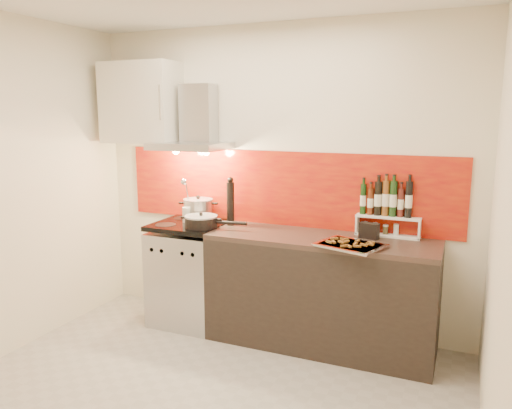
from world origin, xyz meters
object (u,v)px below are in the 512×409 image
at_px(range_stove, 191,274).
at_px(pepper_mill, 230,202).
at_px(counter, 321,291).
at_px(baking_tray, 351,245).
at_px(stock_pot, 198,209).
at_px(saute_pan, 202,221).

xyz_separation_m(range_stove, pepper_mill, (0.35, 0.11, 0.66)).
xyz_separation_m(range_stove, counter, (1.20, 0.00, 0.01)).
relative_size(pepper_mill, baking_tray, 0.78).
bearing_deg(stock_pot, baking_tray, -13.16).
height_order(counter, pepper_mill, pepper_mill).
bearing_deg(counter, stock_pot, 173.43).
relative_size(range_stove, counter, 0.51).
distance_m(range_stove, pepper_mill, 0.76).
bearing_deg(baking_tray, counter, 143.12).
bearing_deg(range_stove, baking_tray, -7.72).
height_order(saute_pan, baking_tray, saute_pan).
bearing_deg(pepper_mill, stock_pot, 175.02).
bearing_deg(range_stove, stock_pot, 84.95).
bearing_deg(counter, baking_tray, -36.88).
xyz_separation_m(stock_pot, saute_pan, (0.17, -0.24, -0.05)).
bearing_deg(range_stove, saute_pan, -28.41).
xyz_separation_m(range_stove, saute_pan, (0.18, -0.10, 0.52)).
distance_m(counter, saute_pan, 1.14).
xyz_separation_m(counter, pepper_mill, (-0.85, 0.11, 0.65)).
bearing_deg(counter, saute_pan, -174.16).
bearing_deg(pepper_mill, baking_tray, -15.53).
distance_m(counter, baking_tray, 0.58).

